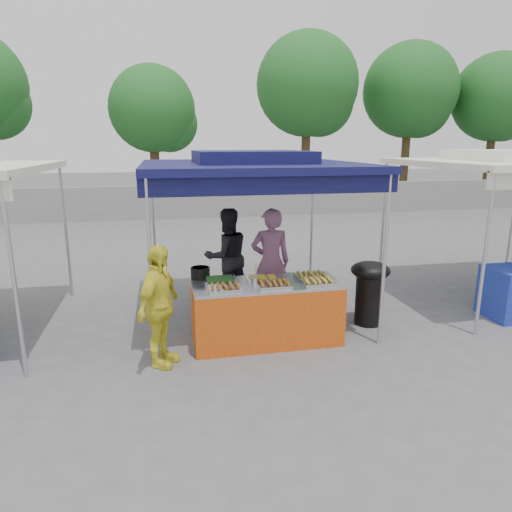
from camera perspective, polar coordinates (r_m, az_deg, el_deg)
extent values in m
plane|color=#5A595C|center=(6.56, 1.08, -10.19)|extent=(80.00, 80.00, 0.00)
cube|color=gray|center=(17.02, -7.18, 6.78)|extent=(40.00, 0.25, 1.20)
cylinder|color=#BBBBC2|center=(5.55, -12.97, -2.42)|extent=(0.05, 0.05, 2.30)
cylinder|color=#BBBBC2|center=(6.23, 15.75, -0.81)|extent=(0.05, 0.05, 2.30)
cylinder|color=#BBBBC2|center=(8.48, -12.66, 3.18)|extent=(0.05, 0.05, 2.30)
cylinder|color=#BBBBC2|center=(8.94, 6.97, 3.96)|extent=(0.05, 0.05, 2.30)
cube|color=#101040|center=(6.97, -0.68, 11.21)|extent=(3.20, 3.20, 0.10)
cube|color=#101040|center=(6.97, -0.68, 12.28)|extent=(1.65, 1.65, 0.18)
cube|color=#101040|center=(5.52, 2.35, 8.93)|extent=(3.20, 0.04, 0.25)
cylinder|color=#BBBBC2|center=(5.80, -27.96, -3.04)|extent=(0.05, 0.05, 2.30)
cylinder|color=#BBBBC2|center=(8.64, -22.65, 2.64)|extent=(0.05, 0.05, 2.30)
cylinder|color=#BBBBC2|center=(7.04, 26.66, -0.12)|extent=(0.05, 0.05, 2.30)
cylinder|color=#BBBBC2|center=(9.52, 15.59, 4.16)|extent=(0.05, 0.05, 2.30)
cube|color=silver|center=(9.00, 29.23, 10.09)|extent=(3.20, 3.20, 0.10)
cube|color=silver|center=(8.99, 29.33, 10.91)|extent=(1.65, 1.65, 0.18)
cylinder|color=#403118|center=(18.55, -12.49, 10.78)|extent=(0.36, 0.36, 3.55)
sphere|color=#1F5D21|center=(18.57, -12.85, 17.50)|extent=(3.24, 3.24, 3.24)
sphere|color=#1F5D21|center=(18.74, -10.85, 16.01)|extent=(2.23, 2.23, 2.23)
cylinder|color=#403118|center=(19.43, 6.21, 12.48)|extent=(0.36, 0.36, 4.45)
sphere|color=#1F5D21|center=(19.55, 6.43, 20.51)|extent=(4.07, 4.07, 4.07)
sphere|color=#1F5D21|center=(19.87, 7.92, 18.52)|extent=(2.80, 2.80, 2.80)
cylinder|color=#403118|center=(21.92, 18.14, 11.99)|extent=(0.36, 0.36, 4.41)
sphere|color=#1F5D21|center=(22.03, 18.70, 19.03)|extent=(4.03, 4.03, 4.03)
sphere|color=#1F5D21|center=(22.45, 19.69, 17.23)|extent=(2.77, 2.77, 2.77)
cylinder|color=#403118|center=(23.83, 27.14, 11.00)|extent=(0.36, 0.36, 4.19)
sphere|color=#1F5D21|center=(23.91, 27.84, 17.14)|extent=(3.83, 3.83, 3.83)
sphere|color=#1F5D21|center=(24.40, 28.51, 15.55)|extent=(2.63, 2.63, 2.63)
cube|color=#C14911|center=(6.31, 1.30, -7.19)|extent=(2.00, 0.80, 0.81)
cube|color=#BBBBC2|center=(6.17, 1.32, -3.51)|extent=(2.00, 0.80, 0.04)
cube|color=silver|center=(5.83, -3.93, -4.13)|extent=(0.42, 0.30, 0.05)
cube|color=brown|center=(5.82, -3.93, -3.79)|extent=(0.35, 0.25, 0.02)
cube|color=silver|center=(5.96, 2.27, -3.72)|extent=(0.42, 0.30, 0.05)
cube|color=brown|center=(5.95, 2.28, -3.38)|extent=(0.35, 0.25, 0.02)
cube|color=silver|center=(6.12, 7.76, -3.37)|extent=(0.42, 0.30, 0.05)
cube|color=#AE913B|center=(6.11, 7.77, -3.04)|extent=(0.35, 0.25, 0.02)
cube|color=silver|center=(6.16, -4.51, -3.16)|extent=(0.42, 0.30, 0.05)
cube|color=#20571D|center=(6.15, -4.52, -2.83)|extent=(0.35, 0.25, 0.02)
cube|color=silver|center=(6.23, 0.79, -2.92)|extent=(0.42, 0.30, 0.05)
cube|color=gold|center=(6.22, 0.80, -2.60)|extent=(0.35, 0.25, 0.02)
cube|color=silver|center=(6.39, 6.85, -2.58)|extent=(0.42, 0.30, 0.05)
cube|color=#AE913B|center=(6.38, 6.86, -2.27)|extent=(0.35, 0.25, 0.02)
cylinder|color=black|center=(6.39, -6.98, -2.09)|extent=(0.27, 0.27, 0.16)
cylinder|color=#BBBBC2|center=(6.01, -0.09, -3.25)|extent=(0.09, 0.09, 0.11)
cylinder|color=black|center=(7.12, 13.92, -5.24)|extent=(0.40, 0.40, 0.78)
ellipsoid|color=black|center=(6.99, 14.13, -1.69)|extent=(0.58, 0.58, 0.26)
cube|color=#1325A2|center=(6.92, -2.79, -7.51)|extent=(0.51, 0.36, 0.30)
cube|color=#1325A2|center=(7.01, 1.49, -7.33)|extent=(0.47, 0.33, 0.28)
cube|color=#1325A2|center=(6.91, 1.50, -5.18)|extent=(0.46, 0.32, 0.28)
imported|color=#895778|center=(7.18, 1.83, -0.78)|extent=(0.65, 0.44, 1.72)
imported|color=black|center=(7.71, -3.63, -0.07)|extent=(0.92, 0.79, 1.64)
imported|color=yellow|center=(5.65, -12.01, -6.20)|extent=(0.74, 0.97, 1.53)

